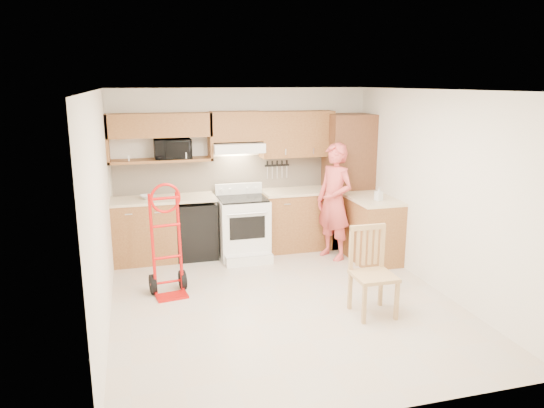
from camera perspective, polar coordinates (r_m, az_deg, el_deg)
name	(u,v)px	position (r m, az deg, el deg)	size (l,w,h in m)	color
floor	(283,302)	(6.31, 1.22, -10.88)	(4.00, 4.50, 0.02)	#BFB2A2
ceiling	(284,89)	(5.75, 1.35, 12.65)	(4.00, 4.50, 0.02)	white
wall_back	(242,169)	(8.06, -3.31, 3.85)	(4.00, 0.02, 2.50)	silver
wall_front	(370,268)	(3.88, 10.89, -7.01)	(4.00, 0.02, 2.50)	silver
wall_left	(100,213)	(5.68, -18.54, -0.90)	(0.02, 4.50, 2.50)	silver
wall_right	(437,191)	(6.75, 17.88, 1.33)	(0.02, 4.50, 2.50)	silver
backsplash	(243,173)	(8.04, -3.27, 3.47)	(3.92, 0.03, 0.55)	beige
lower_cab_left	(144,231)	(7.76, -14.02, -2.97)	(0.90, 0.60, 0.90)	olive
dishwasher	(195,229)	(7.81, -8.50, -2.79)	(0.60, 0.60, 0.85)	black
lower_cab_right	(298,220)	(8.15, 2.94, -1.80)	(1.14, 0.60, 0.90)	olive
countertop_left	(163,199)	(7.66, -11.97, 0.55)	(1.50, 0.63, 0.04)	beige
countertop_right	(299,191)	(8.04, 2.98, 1.44)	(1.14, 0.63, 0.04)	beige
cab_return_right	(371,230)	(7.75, 10.93, -2.82)	(0.60, 1.00, 0.90)	olive
countertop_return	(372,199)	(7.64, 11.09, 0.56)	(0.63, 1.00, 0.04)	beige
pantry_tall	(347,180)	(8.30, 8.39, 2.61)	(0.70, 0.60, 2.10)	brown
upper_cab_left	(159,125)	(7.63, -12.43, 8.55)	(1.50, 0.33, 0.34)	olive
upper_shelf_mw	(161,160)	(7.69, -12.23, 4.77)	(1.50, 0.33, 0.04)	olive
upper_cab_center	(236,126)	(7.77, -3.98, 8.62)	(0.76, 0.33, 0.44)	olive
upper_cab_right	(297,134)	(8.03, 2.76, 7.79)	(1.14, 0.33, 0.70)	olive
range_hood	(238,147)	(7.74, -3.85, 6.30)	(0.76, 0.46, 0.14)	white
knife_strip	(277,169)	(8.13, 0.57, 3.90)	(0.40, 0.05, 0.29)	black
microwave	(173,149)	(7.68, -10.99, 6.06)	(0.53, 0.36, 0.29)	black
range	(244,223)	(7.67, -3.16, -2.10)	(0.73, 0.96, 1.07)	white
person	(334,202)	(7.62, 6.95, 0.27)	(0.63, 0.41, 1.73)	#CF4C4A
hand_truck	(168,246)	(6.41, -11.51, -4.56)	(0.50, 0.46, 1.28)	red
dining_chair	(374,273)	(5.91, 11.26, -7.49)	(0.45, 0.49, 1.01)	tan
soap_bottle	(379,194)	(7.44, 11.79, 1.14)	(0.09, 0.09, 0.20)	white
bowl	(148,197)	(7.64, -13.64, 0.79)	(0.21, 0.21, 0.05)	white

